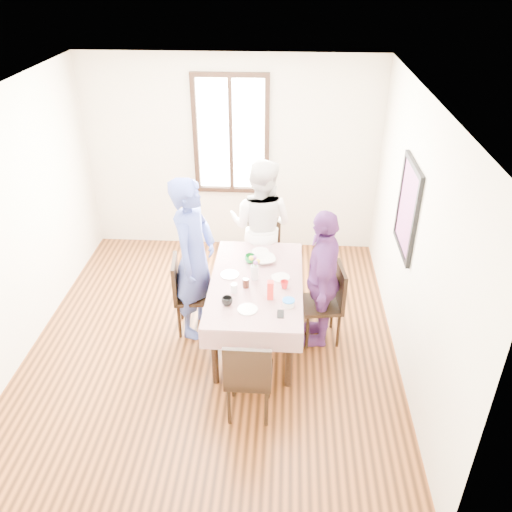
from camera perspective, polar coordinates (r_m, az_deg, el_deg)
name	(u,v)px	position (r m, az deg, el deg)	size (l,w,h in m)	color
ground	(214,340)	(5.97, -4.57, -9.10)	(4.50, 4.50, 0.00)	black
back_wall	(232,156)	(7.25, -2.66, 10.83)	(4.00, 4.00, 0.00)	beige
right_wall	(413,240)	(5.31, 16.74, 1.68)	(4.50, 4.50, 0.00)	beige
window_frame	(231,135)	(7.14, -2.74, 13.04)	(1.02, 0.06, 1.62)	black
window_pane	(231,135)	(7.15, -2.73, 13.06)	(0.90, 0.02, 1.50)	white
art_poster	(408,208)	(5.47, 16.25, 5.04)	(0.04, 0.76, 0.96)	red
dining_table	(256,311)	(5.75, 0.03, -5.97)	(0.85, 1.57, 0.75)	black
tablecloth	(256,282)	(5.53, 0.03, -2.80)	(0.97, 1.69, 0.01)	#4F020D
chair_left	(194,295)	(5.90, -6.79, -4.20)	(0.42, 0.42, 0.91)	black
chair_right	(321,304)	(5.75, 7.15, -5.25)	(0.42, 0.42, 0.91)	black
chair_far	(261,255)	(6.60, 0.60, 0.16)	(0.42, 0.42, 0.91)	black
chair_near	(249,374)	(4.87, -0.76, -12.77)	(0.42, 0.42, 0.91)	black
person_left	(193,259)	(5.64, -6.89, -0.28)	(0.68, 0.44, 1.85)	#3C4A9A
person_far	(262,227)	(6.39, 0.61, 3.19)	(0.83, 0.65, 1.72)	white
person_right	(322,278)	(5.56, 7.18, -2.43)	(0.93, 0.39, 1.58)	#5D2B6E
mug_black	(227,301)	(5.16, -3.17, -4.95)	(0.11, 0.11, 0.09)	black
mug_flag	(284,285)	(5.41, 3.12, -3.13)	(0.09, 0.09, 0.08)	red
mug_green	(250,259)	(5.83, -0.66, -0.29)	(0.12, 0.12, 0.09)	#0C7226
serving_bowl	(265,260)	(5.84, 0.98, -0.41)	(0.24, 0.24, 0.06)	white
juice_carton	(270,290)	(5.21, 1.58, -3.76)	(0.06, 0.06, 0.20)	red
butter_tub	(289,303)	(5.16, 3.57, -5.17)	(0.12, 0.12, 0.06)	white
jam_jar	(246,283)	(5.41, -1.11, -2.96)	(0.07, 0.07, 0.10)	black
drinking_glass	(234,288)	(5.33, -2.41, -3.53)	(0.07, 0.07, 0.10)	silver
smartphone	(281,314)	(5.06, 2.70, -6.34)	(0.07, 0.13, 0.01)	black
flower_vase	(255,272)	(5.52, -0.16, -1.80)	(0.08, 0.08, 0.16)	silver
plate_left	(230,275)	(5.63, -2.89, -2.04)	(0.20, 0.20, 0.01)	white
plate_right	(281,277)	(5.58, 2.71, -2.36)	(0.20, 0.20, 0.01)	white
plate_far	(260,252)	(6.04, 0.48, 0.49)	(0.20, 0.20, 0.01)	white
plate_near	(247,309)	(5.11, -0.94, -5.83)	(0.20, 0.20, 0.01)	white
butter_lid	(289,300)	(5.14, 3.58, -4.85)	(0.12, 0.12, 0.01)	blue
flower_bunch	(254,262)	(5.45, -0.17, -0.65)	(0.09, 0.09, 0.10)	yellow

